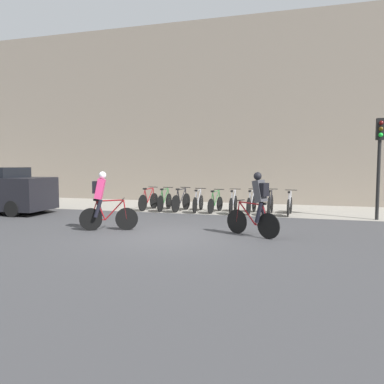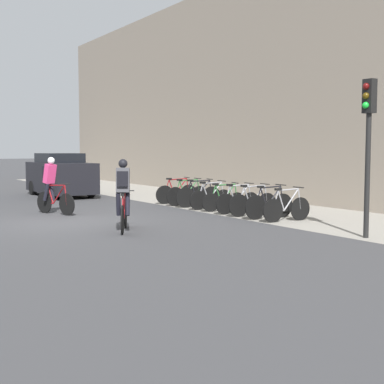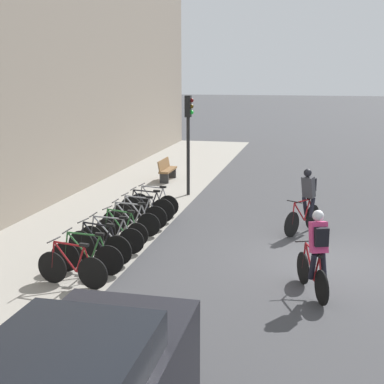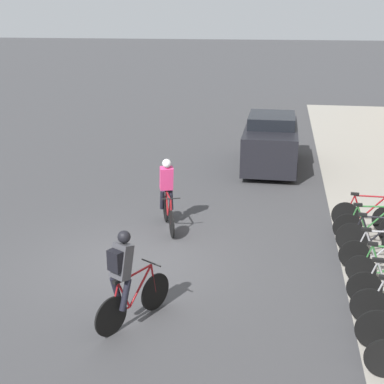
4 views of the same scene
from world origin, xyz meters
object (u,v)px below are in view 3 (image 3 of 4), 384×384
object	(u,v)px
cyclist_grey	(307,199)
parked_bike_7	(147,208)
parked_bike_2	(100,245)
parked_bike_4	(121,229)
traffic_light_pole	(188,127)
parked_bike_0	(72,268)
parked_bike_6	(139,214)
cyclist_pink	(316,252)
parked_bike_1	(87,256)
bench	(167,170)
parked_bike_5	(131,221)
parked_bike_8	(154,203)
parked_bike_3	(111,237)

from	to	relation	value
cyclist_grey	parked_bike_7	bearing A→B (deg)	89.58
parked_bike_2	parked_bike_4	world-z (taller)	parked_bike_2
parked_bike_7	traffic_light_pole	xyz separation A→B (m)	(3.77, -0.40, 2.07)
parked_bike_0	parked_bike_6	size ratio (longest dim) A/B	0.97
cyclist_pink	parked_bike_1	world-z (taller)	cyclist_pink
parked_bike_6	parked_bike_7	world-z (taller)	parked_bike_7
bench	cyclist_pink	bearing A→B (deg)	-150.87
parked_bike_5	parked_bike_1	bearing A→B (deg)	179.99
bench	parked_bike_1	bearing A→B (deg)	-174.14
parked_bike_4	parked_bike_5	size ratio (longest dim) A/B	0.92
parked_bike_4	parked_bike_1	bearing A→B (deg)	179.99
parked_bike_4	parked_bike_7	world-z (taller)	parked_bike_7
parked_bike_4	parked_bike_8	bearing A→B (deg)	0.02
parked_bike_4	cyclist_pink	bearing A→B (deg)	-116.00
parked_bike_8	parked_bike_2	bearing A→B (deg)	180.00
cyclist_pink	parked_bike_5	xyz separation A→B (m)	(3.14, 4.93, -0.55)
parked_bike_6	cyclist_pink	bearing A→B (deg)	-128.21
parked_bike_5	parked_bike_2	bearing A→B (deg)	179.97
parked_bike_0	parked_bike_1	size ratio (longest dim) A/B	0.96
cyclist_grey	traffic_light_pole	bearing A→B (deg)	48.27
parked_bike_6	cyclist_grey	bearing A→B (deg)	-81.43
parked_bike_1	cyclist_pink	bearing A→B (deg)	-92.23
cyclist_pink	parked_bike_6	world-z (taller)	cyclist_pink
traffic_light_pole	parked_bike_8	bearing A→B (deg)	172.47
parked_bike_0	parked_bike_4	size ratio (longest dim) A/B	1.07
parked_bike_2	parked_bike_8	bearing A→B (deg)	-0.00
parked_bike_4	parked_bike_5	bearing A→B (deg)	-0.01
parked_bike_2	parked_bike_8	size ratio (longest dim) A/B	1.05
cyclist_pink	traffic_light_pole	xyz separation A→B (m)	(8.39, 4.53, 1.55)
cyclist_grey	parked_bike_6	xyz separation A→B (m)	(-0.70, 4.67, -0.54)
parked_bike_0	parked_bike_1	distance (m)	0.74
bench	traffic_light_pole	bearing A→B (deg)	-148.29
parked_bike_4	parked_bike_8	size ratio (longest dim) A/B	0.96
parked_bike_0	traffic_light_pole	size ratio (longest dim) A/B	0.46
parked_bike_0	parked_bike_1	xyz separation A→B (m)	(0.74, -0.00, -0.00)
parked_bike_5	parked_bike_8	size ratio (longest dim) A/B	1.04
parked_bike_2	bench	size ratio (longest dim) A/B	1.13
parked_bike_3	parked_bike_6	bearing A→B (deg)	0.02
parked_bike_1	traffic_light_pole	size ratio (longest dim) A/B	0.48
parked_bike_2	parked_bike_6	world-z (taller)	parked_bike_2
parked_bike_2	traffic_light_pole	world-z (taller)	traffic_light_pole
parked_bike_4	bench	bearing A→B (deg)	7.39
parked_bike_1	bench	world-z (taller)	parked_bike_1
parked_bike_3	parked_bike_8	world-z (taller)	parked_bike_8
cyclist_pink	parked_bike_2	world-z (taller)	cyclist_pink
parked_bike_7	parked_bike_8	distance (m)	0.74
parked_bike_0	parked_bike_4	bearing A→B (deg)	-0.02
parked_bike_2	parked_bike_3	size ratio (longest dim) A/B	0.99
parked_bike_2	bench	distance (m)	9.93
parked_bike_4	parked_bike_6	xyz separation A→B (m)	(1.48, 0.00, 0.03)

